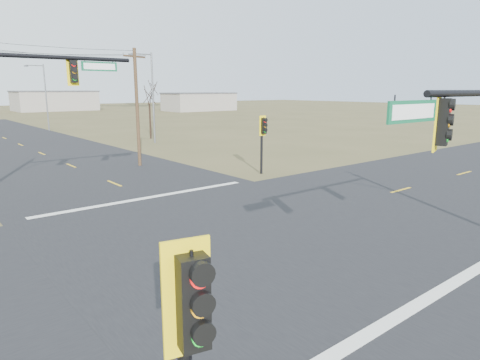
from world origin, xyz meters
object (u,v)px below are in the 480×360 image
Objects in this scene: pedestal_signal_sw at (191,333)px; utility_pole_near at (137,106)px; pedestal_signal_ne at (263,131)px; streetlight_b at (44,94)px; bare_tree_c at (149,95)px; bare_tree_d at (153,88)px; streetlight_a at (151,93)px.

utility_pole_near is (11.93, 25.86, 1.43)m from pedestal_signal_sw.
streetlight_b reaches higher than pedestal_signal_ne.
bare_tree_d is at bearing 59.92° from bare_tree_c.
streetlight_b is at bearing 110.70° from bare_tree_c.
streetlight_b reaches higher than utility_pole_near.
pedestal_signal_ne is 0.42× the size of streetlight_a.
bare_tree_d is (15.15, 26.19, 1.38)m from utility_pole_near.
bare_tree_d reaches higher than pedestal_signal_ne.
streetlight_b is 14.65m from bare_tree_d.
pedestal_signal_sw is 61.32m from streetlight_b.
utility_pole_near is at bearing -116.62° from streetlight_b.
utility_pole_near is 1.33× the size of bare_tree_c.
utility_pole_near is 1.18× the size of bare_tree_d.
pedestal_signal_ne is 0.46× the size of utility_pole_near.
bare_tree_d is (10.09, 34.43, 2.92)m from pedestal_signal_ne.
pedestal_signal_sw is 58.74m from bare_tree_d.
utility_pole_near is 0.91× the size of streetlight_a.
pedestal_signal_sw is 46.98m from bare_tree_c.
streetlight_a is 1.29× the size of bare_tree_d.
streetlight_a reaches higher than bare_tree_c.
pedestal_signal_sw is at bearing -129.16° from streetlight_a.
pedestal_signal_sw is at bearing -114.77° from utility_pole_near.
streetlight_a is 16.27m from bare_tree_d.
pedestal_signal_ne is 0.62× the size of bare_tree_c.
streetlight_a reaches higher than bare_tree_d.
bare_tree_d is at bearing 49.43° from streetlight_a.
bare_tree_d is at bearing 73.56° from pedestal_signal_ne.
pedestal_signal_sw is 0.48× the size of utility_pole_near.
utility_pole_near reaches higher than bare_tree_c.
streetlight_b is (-4.80, 21.78, -0.22)m from streetlight_a.
bare_tree_c is at bearing 76.39° from pedestal_signal_sw.
bare_tree_d reaches higher than bare_tree_c.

